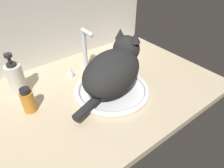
% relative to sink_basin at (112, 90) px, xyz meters
% --- Properties ---
extents(countertop, '(1.05, 0.68, 0.03)m').
position_rel_sink_basin_xyz_m(countertop, '(-0.04, 0.05, -0.03)').
color(countertop, '#CCB793').
rests_on(countertop, ground).
extents(backsplash_wall, '(1.05, 0.02, 0.43)m').
position_rel_sink_basin_xyz_m(backsplash_wall, '(-0.04, 0.40, 0.17)').
color(backsplash_wall, beige).
rests_on(backsplash_wall, ground).
extents(sink_basin, '(0.32, 0.32, 0.02)m').
position_rel_sink_basin_xyz_m(sink_basin, '(0.00, 0.00, 0.00)').
color(sink_basin, white).
rests_on(sink_basin, countertop).
extents(faucet, '(0.20, 0.10, 0.22)m').
position_rel_sink_basin_xyz_m(faucet, '(0.00, 0.20, 0.07)').
color(faucet, silver).
rests_on(faucet, countertop).
extents(cat, '(0.40, 0.28, 0.21)m').
position_rel_sink_basin_xyz_m(cat, '(0.02, 0.01, 0.10)').
color(cat, black).
rests_on(cat, sink_basin).
extents(soap_pump_bottle, '(0.06, 0.06, 0.19)m').
position_rel_sink_basin_xyz_m(soap_pump_bottle, '(-0.31, 0.22, 0.06)').
color(soap_pump_bottle, silver).
rests_on(soap_pump_bottle, countertop).
extents(metal_jar, '(0.06, 0.06, 0.07)m').
position_rel_sink_basin_xyz_m(metal_jar, '(0.22, 0.13, 0.02)').
color(metal_jar, '#B2B5BA').
rests_on(metal_jar, countertop).
extents(amber_bottle, '(0.05, 0.05, 0.10)m').
position_rel_sink_basin_xyz_m(amber_bottle, '(-0.31, 0.10, 0.04)').
color(amber_bottle, '#C67A23').
rests_on(amber_bottle, countertop).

